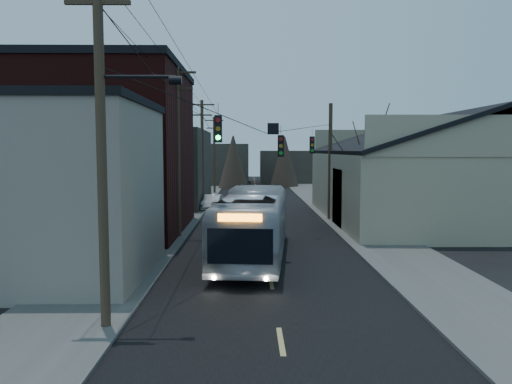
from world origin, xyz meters
TOP-DOWN VIEW (x-y plane):
  - ground at (0.00, 0.00)m, footprint 160.00×160.00m
  - road_surface at (0.00, 30.00)m, footprint 9.00×110.00m
  - sidewalk_left at (-6.50, 30.00)m, footprint 4.00×110.00m
  - sidewalk_right at (6.50, 30.00)m, footprint 4.00×110.00m
  - building_clapboard at (-9.00, 9.00)m, footprint 8.00×8.00m
  - building_brick at (-10.00, 20.00)m, footprint 10.00×12.00m
  - building_left_far at (-9.50, 36.00)m, footprint 9.00×14.00m
  - warehouse at (13.00, 25.00)m, footprint 16.16×20.60m
  - building_far_left at (-6.00, 65.00)m, footprint 10.00×12.00m
  - building_far_right at (7.00, 70.00)m, footprint 12.00×14.00m
  - bare_tree at (6.50, 20.00)m, footprint 0.40×0.40m
  - utility_lines at (-3.11, 24.14)m, footprint 11.24×45.28m
  - bus at (-0.64, 12.50)m, footprint 3.87×12.04m
  - parked_car at (-4.03, 31.60)m, footprint 1.76×4.10m

SIDE VIEW (x-z plane):
  - ground at x=0.00m, z-range 0.00..0.00m
  - road_surface at x=0.00m, z-range 0.00..0.02m
  - sidewalk_left at x=-6.50m, z-range 0.00..0.12m
  - sidewalk_right at x=6.50m, z-range 0.00..0.12m
  - parked_car at x=-4.03m, z-range 0.00..1.32m
  - bus at x=-0.64m, z-range 0.00..3.30m
  - building_far_right at x=7.00m, z-range 0.00..5.00m
  - warehouse at x=13.00m, z-range -1.17..6.56m
  - building_far_left at x=-6.00m, z-range 0.00..6.00m
  - building_clapboard at x=-9.00m, z-range 0.00..7.00m
  - building_left_far at x=-9.50m, z-range 0.00..7.00m
  - bare_tree at x=6.50m, z-range 0.00..7.20m
  - utility_lines at x=-3.11m, z-range -0.30..10.20m
  - building_brick at x=-10.00m, z-range 0.00..10.00m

